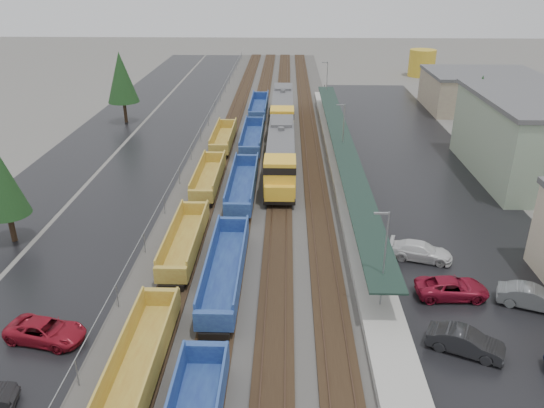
{
  "coord_description": "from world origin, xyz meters",
  "views": [
    {
      "loc": [
        2.64,
        -11.93,
        22.88
      ],
      "look_at": [
        1.33,
        34.38,
        2.0
      ],
      "focal_mm": 35.0,
      "sensor_mm": 36.0,
      "label": 1
    }
  ],
  "objects_px": {
    "locomotive_lead": "(281,155)",
    "parked_car_east_b": "(452,288)",
    "locomotive_trail": "(283,110)",
    "parked_car_east_a": "(465,342)",
    "parked_car_east_e": "(533,298)",
    "well_string_blue": "(236,221)",
    "storage_tank": "(422,63)",
    "parked_car_west_c": "(46,331)",
    "parked_car_east_c": "(421,251)",
    "well_string_yellow": "(167,290)"
  },
  "relations": [
    {
      "from": "storage_tank",
      "to": "parked_car_east_c",
      "type": "bearing_deg",
      "value": -102.77
    },
    {
      "from": "locomotive_lead",
      "to": "storage_tank",
      "type": "distance_m",
      "value": 70.48
    },
    {
      "from": "well_string_yellow",
      "to": "parked_car_east_e",
      "type": "xyz_separation_m",
      "value": [
        26.72,
        0.28,
        -0.33
      ]
    },
    {
      "from": "parked_car_east_a",
      "to": "parked_car_east_e",
      "type": "xyz_separation_m",
      "value": [
        6.41,
        5.15,
        0.01
      ]
    },
    {
      "from": "parked_car_west_c",
      "to": "parked_car_east_b",
      "type": "xyz_separation_m",
      "value": [
        28.42,
        5.94,
        0.01
      ]
    },
    {
      "from": "parked_car_east_b",
      "to": "parked_car_east_e",
      "type": "bearing_deg",
      "value": -103.57
    },
    {
      "from": "parked_car_east_c",
      "to": "parked_car_east_e",
      "type": "xyz_separation_m",
      "value": [
        6.57,
        -6.76,
        0.04
      ]
    },
    {
      "from": "storage_tank",
      "to": "well_string_blue",
      "type": "bearing_deg",
      "value": -114.03
    },
    {
      "from": "storage_tank",
      "to": "parked_car_east_a",
      "type": "bearing_deg",
      "value": -101.11
    },
    {
      "from": "parked_car_east_a",
      "to": "parked_car_east_b",
      "type": "bearing_deg",
      "value": 16.26
    },
    {
      "from": "locomotive_lead",
      "to": "parked_car_east_a",
      "type": "relative_size",
      "value": 4.52
    },
    {
      "from": "parked_car_east_a",
      "to": "parked_car_east_e",
      "type": "height_order",
      "value": "parked_car_east_e"
    },
    {
      "from": "parked_car_east_a",
      "to": "storage_tank",
      "type": "bearing_deg",
      "value": 13.39
    },
    {
      "from": "parked_car_west_c",
      "to": "parked_car_east_a",
      "type": "height_order",
      "value": "parked_car_east_a"
    },
    {
      "from": "parked_car_east_c",
      "to": "storage_tank",
      "type": "bearing_deg",
      "value": 3.1
    },
    {
      "from": "well_string_yellow",
      "to": "parked_car_east_c",
      "type": "xyz_separation_m",
      "value": [
        20.15,
        7.04,
        -0.37
      ]
    },
    {
      "from": "storage_tank",
      "to": "parked_car_east_b",
      "type": "xyz_separation_m",
      "value": [
        -17.68,
        -88.36,
        -2.17
      ]
    },
    {
      "from": "well_string_yellow",
      "to": "parked_car_east_a",
      "type": "distance_m",
      "value": 20.89
    },
    {
      "from": "locomotive_trail",
      "to": "parked_car_east_b",
      "type": "height_order",
      "value": "locomotive_trail"
    },
    {
      "from": "parked_car_west_c",
      "to": "parked_car_east_c",
      "type": "bearing_deg",
      "value": -55.35
    },
    {
      "from": "locomotive_trail",
      "to": "parked_car_east_a",
      "type": "height_order",
      "value": "locomotive_trail"
    },
    {
      "from": "storage_tank",
      "to": "parked_car_east_e",
      "type": "relative_size",
      "value": 1.19
    },
    {
      "from": "storage_tank",
      "to": "parked_car_east_b",
      "type": "height_order",
      "value": "storage_tank"
    },
    {
      "from": "parked_car_west_c",
      "to": "parked_car_east_a",
      "type": "xyz_separation_m",
      "value": [
        27.5,
        -0.39,
        0.06
      ]
    },
    {
      "from": "parked_car_east_b",
      "to": "parked_car_east_c",
      "type": "relative_size",
      "value": 1.03
    },
    {
      "from": "locomotive_trail",
      "to": "well_string_yellow",
      "type": "bearing_deg",
      "value": -99.56
    },
    {
      "from": "parked_car_east_c",
      "to": "locomotive_trail",
      "type": "bearing_deg",
      "value": 32.58
    },
    {
      "from": "locomotive_trail",
      "to": "parked_car_east_c",
      "type": "xyz_separation_m",
      "value": [
        12.15,
        -40.45,
        -1.85
      ]
    },
    {
      "from": "locomotive_lead",
      "to": "parked_car_east_b",
      "type": "bearing_deg",
      "value": -62.15
    },
    {
      "from": "well_string_blue",
      "to": "parked_car_east_c",
      "type": "height_order",
      "value": "well_string_blue"
    },
    {
      "from": "parked_car_east_b",
      "to": "parked_car_east_a",
      "type": "bearing_deg",
      "value": 170.36
    },
    {
      "from": "locomotive_trail",
      "to": "storage_tank",
      "type": "xyz_separation_m",
      "value": [
        30.9,
        42.34,
        0.31
      ]
    },
    {
      "from": "storage_tank",
      "to": "well_string_yellow",
      "type": "bearing_deg",
      "value": -113.42
    },
    {
      "from": "well_string_blue",
      "to": "storage_tank",
      "type": "distance_m",
      "value": 85.74
    },
    {
      "from": "locomotive_lead",
      "to": "locomotive_trail",
      "type": "relative_size",
      "value": 1.0
    },
    {
      "from": "parked_car_east_a",
      "to": "locomotive_lead",
      "type": "bearing_deg",
      "value": 45.93
    },
    {
      "from": "locomotive_lead",
      "to": "parked_car_east_b",
      "type": "relative_size",
      "value": 4.05
    },
    {
      "from": "locomotive_trail",
      "to": "parked_car_east_e",
      "type": "xyz_separation_m",
      "value": [
        18.72,
        -47.21,
        -1.81
      ]
    },
    {
      "from": "well_string_yellow",
      "to": "parked_car_west_c",
      "type": "height_order",
      "value": "well_string_yellow"
    },
    {
      "from": "locomotive_trail",
      "to": "well_string_blue",
      "type": "relative_size",
      "value": 0.22
    },
    {
      "from": "parked_car_east_a",
      "to": "parked_car_east_b",
      "type": "relative_size",
      "value": 0.9
    },
    {
      "from": "well_string_yellow",
      "to": "storage_tank",
      "type": "relative_size",
      "value": 15.0
    },
    {
      "from": "parked_car_east_e",
      "to": "parked_car_east_a",
      "type": "bearing_deg",
      "value": 149.82
    },
    {
      "from": "locomotive_trail",
      "to": "well_string_yellow",
      "type": "xyz_separation_m",
      "value": [
        -8.0,
        -47.49,
        -1.48
      ]
    },
    {
      "from": "well_string_yellow",
      "to": "parked_car_west_c",
      "type": "relative_size",
      "value": 16.49
    },
    {
      "from": "well_string_blue",
      "to": "parked_car_east_e",
      "type": "bearing_deg",
      "value": -26.35
    },
    {
      "from": "locomotive_trail",
      "to": "parked_car_west_c",
      "type": "bearing_deg",
      "value": -106.3
    },
    {
      "from": "locomotive_lead",
      "to": "parked_car_east_a",
      "type": "xyz_separation_m",
      "value": [
        12.31,
        -31.36,
        -1.82
      ]
    },
    {
      "from": "locomotive_lead",
      "to": "parked_car_west_c",
      "type": "relative_size",
      "value": 4.13
    },
    {
      "from": "locomotive_trail",
      "to": "parked_car_west_c",
      "type": "relative_size",
      "value": 4.13
    }
  ]
}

